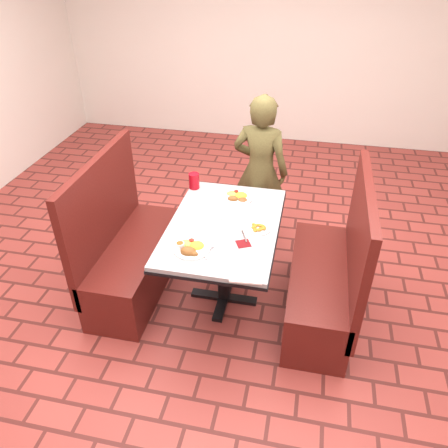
{
  "coord_description": "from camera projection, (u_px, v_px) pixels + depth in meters",
  "views": [
    {
      "loc": [
        0.56,
        -2.63,
        2.55
      ],
      "look_at": [
        0.0,
        0.0,
        0.75
      ],
      "focal_mm": 35.0,
      "sensor_mm": 36.0,
      "label": 1
    }
  ],
  "objects": [
    {
      "name": "paper_napkin",
      "position": [
        247.0,
        275.0,
        2.75
      ],
      "size": [
        0.22,
        0.17,
        0.01
      ],
      "primitive_type": "cube",
      "rotation": [
        0.0,
        0.0,
        0.08
      ],
      "color": "white",
      "rests_on": "dining_table"
    },
    {
      "name": "room",
      "position": [
        224.0,
        62.0,
        2.59
      ],
      "size": [
        7.0,
        7.04,
        2.82
      ],
      "color": "#A33D35",
      "rests_on": "ground"
    },
    {
      "name": "near_dinner_plate",
      "position": [
        191.0,
        247.0,
        2.96
      ],
      "size": [
        0.25,
        0.25,
        0.08
      ],
      "rotation": [
        0.0,
        0.0,
        -0.06
      ],
      "color": "white",
      "rests_on": "dining_table"
    },
    {
      "name": "lettuce_shreds",
      "position": [
        231.0,
        220.0,
        3.28
      ],
      "size": [
        0.28,
        0.32,
        0.0
      ],
      "primitive_type": null,
      "color": "#8BCA50",
      "rests_on": "dining_table"
    },
    {
      "name": "red_tumbler",
      "position": [
        194.0,
        181.0,
        3.66
      ],
      "size": [
        0.09,
        0.09,
        0.13
      ],
      "primitive_type": "cylinder",
      "color": "#B30B16",
      "rests_on": "dining_table"
    },
    {
      "name": "knife_utensil",
      "position": [
        206.0,
        252.0,
        2.94
      ],
      "size": [
        0.06,
        0.16,
        0.0
      ],
      "primitive_type": "cube",
      "rotation": [
        0.0,
        0.0,
        0.29
      ],
      "color": "silver",
      "rests_on": "dining_table"
    },
    {
      "name": "spoon_utensil",
      "position": [
        244.0,
        236.0,
        3.1
      ],
      "size": [
        0.07,
        0.14,
        0.0
      ],
      "primitive_type": "cube",
      "rotation": [
        0.0,
        0.0,
        0.4
      ],
      "color": "silver",
      "rests_on": "dining_table"
    },
    {
      "name": "fork_utensil",
      "position": [
        205.0,
        251.0,
        2.94
      ],
      "size": [
        0.1,
        0.14,
        0.0
      ],
      "primitive_type": "cube",
      "rotation": [
        0.0,
        0.0,
        -0.61
      ],
      "color": "silver",
      "rests_on": "dining_table"
    },
    {
      "name": "maroon_napkin",
      "position": [
        243.0,
        244.0,
        3.03
      ],
      "size": [
        0.13,
        0.13,
        0.0
      ],
      "primitive_type": "cube",
      "rotation": [
        0.0,
        0.0,
        0.46
      ],
      "color": "#5F0E11",
      "rests_on": "dining_table"
    },
    {
      "name": "booth_bench_left",
      "position": [
        130.0,
        255.0,
        3.61
      ],
      "size": [
        0.47,
        1.2,
        1.17
      ],
      "color": "#5A1A14",
      "rests_on": "ground"
    },
    {
      "name": "diner_person",
      "position": [
        260.0,
        171.0,
        4.02
      ],
      "size": [
        0.57,
        0.43,
        1.44
      ],
      "primitive_type": "imported",
      "rotation": [
        0.0,
        0.0,
        2.98
      ],
      "color": "brown",
      "rests_on": "ground"
    },
    {
      "name": "plantain_plate",
      "position": [
        258.0,
        228.0,
        3.17
      ],
      "size": [
        0.18,
        0.18,
        0.03
      ],
      "rotation": [
        0.0,
        0.0,
        -0.34
      ],
      "color": "white",
      "rests_on": "dining_table"
    },
    {
      "name": "booth_bench_right",
      "position": [
        326.0,
        282.0,
        3.33
      ],
      "size": [
        0.47,
        1.2,
        1.17
      ],
      "color": "#5A1A14",
      "rests_on": "ground"
    },
    {
      "name": "dining_table",
      "position": [
        224.0,
        235.0,
        3.29
      ],
      "size": [
        0.81,
        1.21,
        0.75
      ],
      "color": "#A6A8AA",
      "rests_on": "ground"
    },
    {
      "name": "far_dinner_plate",
      "position": [
        237.0,
        196.0,
        3.54
      ],
      "size": [
        0.25,
        0.25,
        0.06
      ],
      "rotation": [
        0.0,
        0.0,
        -0.32
      ],
      "color": "white",
      "rests_on": "dining_table"
    }
  ]
}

